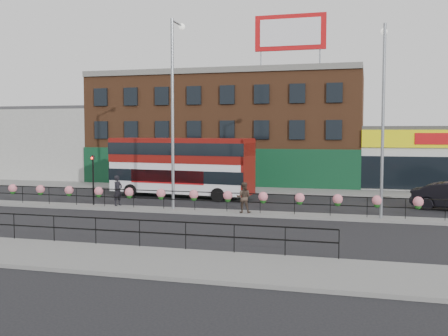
% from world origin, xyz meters
% --- Properties ---
extents(ground, '(120.00, 120.00, 0.00)m').
position_xyz_m(ground, '(0.00, 0.00, 0.00)').
color(ground, black).
rests_on(ground, ground).
extents(south_pavement, '(60.00, 4.00, 0.15)m').
position_xyz_m(south_pavement, '(0.00, -12.00, 0.07)').
color(south_pavement, slate).
rests_on(south_pavement, ground).
extents(north_pavement, '(60.00, 4.00, 0.15)m').
position_xyz_m(north_pavement, '(0.00, 12.00, 0.07)').
color(north_pavement, slate).
rests_on(north_pavement, ground).
extents(median, '(60.00, 1.60, 0.15)m').
position_xyz_m(median, '(0.00, 0.00, 0.07)').
color(median, slate).
rests_on(median, ground).
extents(yellow_line_inner, '(60.00, 0.10, 0.01)m').
position_xyz_m(yellow_line_inner, '(0.00, -9.70, 0.01)').
color(yellow_line_inner, gold).
rests_on(yellow_line_inner, ground).
extents(yellow_line_outer, '(60.00, 0.10, 0.01)m').
position_xyz_m(yellow_line_outer, '(0.00, -9.88, 0.01)').
color(yellow_line_outer, gold).
rests_on(yellow_line_outer, ground).
extents(brick_building, '(25.00, 12.21, 10.30)m').
position_xyz_m(brick_building, '(-4.00, 19.96, 5.13)').
color(brick_building, brown).
rests_on(brick_building, ground).
extents(warehouse_west, '(15.50, 12.00, 7.30)m').
position_xyz_m(warehouse_west, '(-24.25, 20.00, 3.65)').
color(warehouse_west, '#A7A7A2').
rests_on(warehouse_west, ground).
extents(billboard, '(6.00, 0.29, 4.40)m').
position_xyz_m(billboard, '(2.50, 14.99, 13.18)').
color(billboard, red).
rests_on(billboard, brick_building).
extents(median_railing, '(30.04, 0.56, 1.23)m').
position_xyz_m(median_railing, '(0.00, 0.00, 1.05)').
color(median_railing, black).
rests_on(median_railing, median).
extents(south_railing, '(20.04, 0.05, 1.12)m').
position_xyz_m(south_railing, '(-2.00, -10.10, 0.96)').
color(south_railing, black).
rests_on(south_railing, south_pavement).
extents(double_decker_bus, '(11.05, 3.78, 4.38)m').
position_xyz_m(double_decker_bus, '(-4.26, 6.54, 2.69)').
color(double_decker_bus, white).
rests_on(double_decker_bus, ground).
extents(pedestrian_a, '(0.93, 0.81, 1.92)m').
position_xyz_m(pedestrian_a, '(-6.32, 0.49, 1.11)').
color(pedestrian_a, black).
rests_on(pedestrian_a, median).
extents(pedestrian_b, '(0.98, 0.82, 1.79)m').
position_xyz_m(pedestrian_b, '(2.07, -0.25, 1.04)').
color(pedestrian_b, '#423429').
rests_on(pedestrian_b, median).
extents(lamp_column_west, '(0.41, 2.02, 11.49)m').
position_xyz_m(lamp_column_west, '(-2.44, 0.44, 6.96)').
color(lamp_column_west, gray).
rests_on(lamp_column_west, median).
extents(lamp_column_east, '(0.38, 1.85, 10.52)m').
position_xyz_m(lamp_column_east, '(9.73, 0.22, 6.38)').
color(lamp_column_east, gray).
rests_on(lamp_column_east, median).
extents(traffic_light_median, '(0.15, 0.28, 3.65)m').
position_xyz_m(traffic_light_median, '(-8.00, 0.39, 2.47)').
color(traffic_light_median, black).
rests_on(traffic_light_median, median).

